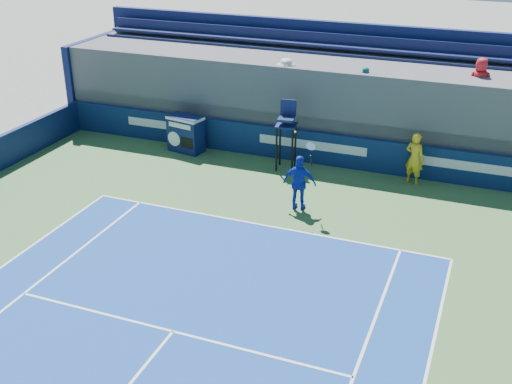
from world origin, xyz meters
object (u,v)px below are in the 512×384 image
at_px(match_clock, 186,133).
at_px(umpire_chair, 287,128).
at_px(ball_person, 415,158).
at_px(tennis_player, 300,183).

bearing_deg(match_clock, umpire_chair, -3.09).
bearing_deg(ball_person, match_clock, 19.92).
relative_size(ball_person, umpire_chair, 0.73).
relative_size(ball_person, tennis_player, 0.70).
relative_size(match_clock, umpire_chair, 0.58).
xyz_separation_m(umpire_chair, tennis_player, (1.43, -2.93, -0.63)).
bearing_deg(tennis_player, match_clock, 150.18).
bearing_deg(match_clock, tennis_player, -29.82).
distance_m(match_clock, umpire_chair, 4.15).
bearing_deg(ball_person, tennis_player, 66.84).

